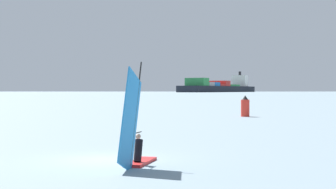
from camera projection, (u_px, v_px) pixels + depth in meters
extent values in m
plane|color=gray|center=(106.00, 160.00, 22.51)|extent=(4000.00, 4000.00, 0.00)
cube|color=red|center=(141.00, 162.00, 21.44)|extent=(0.92, 2.65, 0.12)
cylinder|color=black|center=(136.00, 112.00, 20.75)|extent=(0.19, 1.64, 4.15)
cube|color=#268CD8|center=(130.00, 120.00, 20.02)|extent=(0.29, 2.97, 4.19)
cylinder|color=black|center=(135.00, 133.00, 20.69)|extent=(0.18, 1.72, 0.04)
cylinder|color=black|center=(138.00, 151.00, 21.10)|extent=(0.36, 0.59, 0.97)
sphere|color=tan|center=(138.00, 136.00, 21.09)|extent=(0.22, 0.22, 0.22)
cube|color=black|center=(220.00, 89.00, 741.08)|extent=(71.21, 208.44, 8.52)
cube|color=silver|center=(240.00, 81.00, 809.14)|extent=(24.41, 17.42, 17.64)
cylinder|color=black|center=(240.00, 73.00, 809.03)|extent=(4.00, 4.00, 6.00)
cube|color=#2D8C47|center=(229.00, 85.00, 771.77)|extent=(30.64, 21.65, 2.60)
cube|color=#2D8C47|center=(224.00, 85.00, 755.88)|extent=(30.64, 21.65, 2.60)
cube|color=red|center=(219.00, 83.00, 739.96)|extent=(30.64, 21.65, 7.80)
cube|color=red|center=(214.00, 85.00, 724.10)|extent=(30.64, 21.65, 2.60)
cube|color=#1E66AD|center=(209.00, 84.00, 708.20)|extent=(30.64, 21.65, 5.20)
cube|color=#99999E|center=(203.00, 84.00, 692.31)|extent=(30.64, 21.65, 5.20)
cube|color=#2D8C47|center=(197.00, 82.00, 676.39)|extent=(30.64, 21.65, 10.40)
cube|color=#60665B|center=(259.00, 83.00, 1390.27)|extent=(1112.51, 598.12, 41.54)
cylinder|color=red|center=(245.00, 108.00, 59.06)|extent=(0.98, 0.98, 1.96)
cone|color=black|center=(245.00, 97.00, 59.05)|extent=(0.69, 0.69, 0.50)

